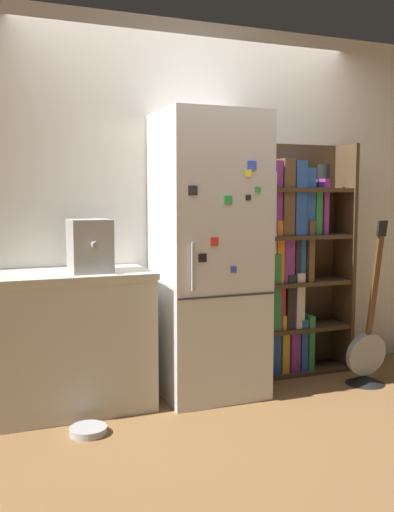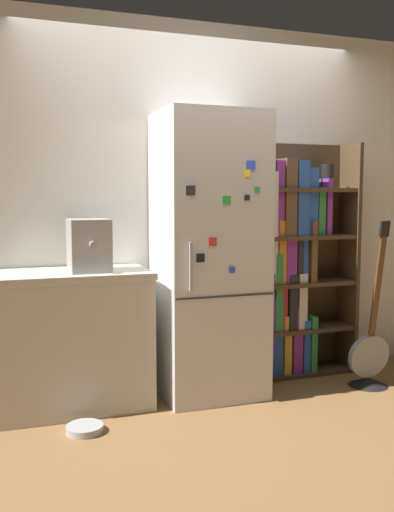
{
  "view_description": "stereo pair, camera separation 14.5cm",
  "coord_description": "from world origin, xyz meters",
  "px_view_note": "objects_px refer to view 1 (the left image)",
  "views": [
    {
      "loc": [
        -1.49,
        -3.44,
        1.36
      ],
      "look_at": [
        -0.08,
        0.15,
        0.96
      ],
      "focal_mm": 40.0,
      "sensor_mm": 36.0,
      "label": 1
    },
    {
      "loc": [
        -1.36,
        -3.49,
        1.36
      ],
      "look_at": [
        -0.08,
        0.15,
        0.96
      ],
      "focal_mm": 40.0,
      "sensor_mm": 36.0,
      "label": 2
    }
  ],
  "objects_px": {
    "guitar": "(366,361)",
    "pet_bowl": "(88,430)",
    "bookshelf": "(290,265)",
    "espresso_machine": "(90,246)",
    "refrigerator": "(208,256)"
  },
  "relations": [
    {
      "from": "guitar",
      "to": "espresso_machine",
      "type": "bearing_deg",
      "value": 172.29
    },
    {
      "from": "refrigerator",
      "to": "pet_bowl",
      "type": "distance_m",
      "value": 1.37
    },
    {
      "from": "espresso_machine",
      "to": "bookshelf",
      "type": "bearing_deg",
      "value": 6.91
    },
    {
      "from": "refrigerator",
      "to": "pet_bowl",
      "type": "bearing_deg",
      "value": -156.01
    },
    {
      "from": "bookshelf",
      "to": "pet_bowl",
      "type": "bearing_deg",
      "value": -160.4
    },
    {
      "from": "bookshelf",
      "to": "pet_bowl",
      "type": "xyz_separation_m",
      "value": [
        -1.67,
        -0.59,
        -0.82
      ]
    },
    {
      "from": "bookshelf",
      "to": "espresso_machine",
      "type": "xyz_separation_m",
      "value": [
        -1.56,
        -0.19,
        0.21
      ]
    },
    {
      "from": "espresso_machine",
      "to": "guitar",
      "type": "distance_m",
      "value": 2.15
    },
    {
      "from": "refrigerator",
      "to": "espresso_machine",
      "type": "height_order",
      "value": "refrigerator"
    },
    {
      "from": "bookshelf",
      "to": "pet_bowl",
      "type": "relative_size",
      "value": 8.09
    },
    {
      "from": "espresso_machine",
      "to": "pet_bowl",
      "type": "height_order",
      "value": "espresso_machine"
    },
    {
      "from": "bookshelf",
      "to": "espresso_machine",
      "type": "distance_m",
      "value": 1.59
    },
    {
      "from": "guitar",
      "to": "pet_bowl",
      "type": "height_order",
      "value": "guitar"
    },
    {
      "from": "bookshelf",
      "to": "pet_bowl",
      "type": "height_order",
      "value": "bookshelf"
    },
    {
      "from": "refrigerator",
      "to": "guitar",
      "type": "relative_size",
      "value": 1.6
    }
  ]
}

